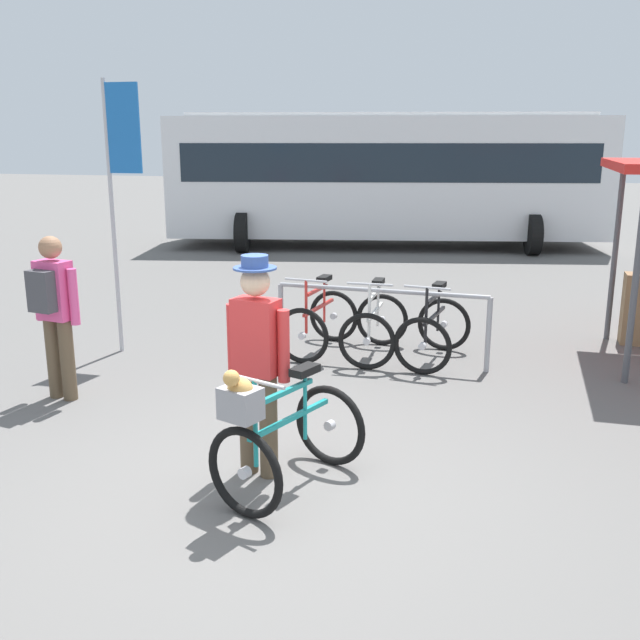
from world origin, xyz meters
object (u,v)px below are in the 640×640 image
person_with_featured_bike (257,358)px  racked_bike_red (319,322)px  racked_bike_black (434,332)px  featured_bicycle (280,433)px  pedestrian_with_backpack (54,308)px  bus_distant (386,172)px  racked_bike_white (375,327)px  banner_flag (119,166)px

person_with_featured_bike → racked_bike_red: bearing=96.9°
person_with_featured_bike → racked_bike_black: bearing=72.8°
racked_bike_black → featured_bicycle: 3.60m
racked_bike_red → pedestrian_with_backpack: bearing=-132.8°
person_with_featured_bike → bus_distant: bearing=95.3°
racked_bike_white → person_with_featured_bike: bearing=-95.3°
racked_bike_black → featured_bicycle: (-0.74, -3.52, 0.12)m
racked_bike_red → person_with_featured_bike: size_ratio=0.68×
banner_flag → racked_bike_white: bearing=10.8°
racked_bike_white → pedestrian_with_backpack: (-2.77, -2.21, 0.57)m
racked_bike_white → person_with_featured_bike: size_ratio=0.63×
racked_bike_white → bus_distant: 9.22m
racked_bike_white → bus_distant: bus_distant is taller
featured_bicycle → banner_flag: banner_flag is taller
featured_bicycle → banner_flag: (-2.88, 3.00, 1.74)m
banner_flag → bus_distant: bearing=81.2°
pedestrian_with_backpack → racked_bike_white: bearing=38.5°
racked_bike_red → featured_bicycle: bearing=-79.5°
racked_bike_red → racked_bike_white: size_ratio=1.07×
pedestrian_with_backpack → featured_bicycle: bearing=-26.3°
racked_bike_black → racked_bike_white: bearing=177.4°
featured_bicycle → person_with_featured_bike: 0.61m
pedestrian_with_backpack → banner_flag: banner_flag is taller
racked_bike_black → featured_bicycle: size_ratio=0.94×
bus_distant → banner_flag: bearing=-98.8°
person_with_featured_bike → pedestrian_with_backpack: size_ratio=1.05×
racked_bike_black → banner_flag: (-3.62, -0.52, 1.86)m
person_with_featured_bike → bus_distant: (-1.14, 12.27, 0.79)m
racked_bike_white → racked_bike_black: (0.70, -0.03, -0.00)m
racked_bike_red → banner_flag: size_ratio=0.36×
racked_bike_red → banner_flag: (-2.22, -0.59, 1.86)m
racked_bike_black → banner_flag: bearing=-171.8°
racked_bike_white → featured_bicycle: 3.56m
racked_bike_black → banner_flag: banner_flag is taller
featured_bicycle → pedestrian_with_backpack: bearing=153.7°
racked_bike_red → person_with_featured_bike: person_with_featured_bike is taller
pedestrian_with_backpack → banner_flag: size_ratio=0.51×
pedestrian_with_backpack → racked_bike_red: bearing=47.2°
pedestrian_with_backpack → bus_distant: bearing=83.2°
bus_distant → banner_flag: 9.69m
person_with_featured_bike → featured_bicycle: bearing=-47.4°
bus_distant → racked_bike_black: bearing=-76.7°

